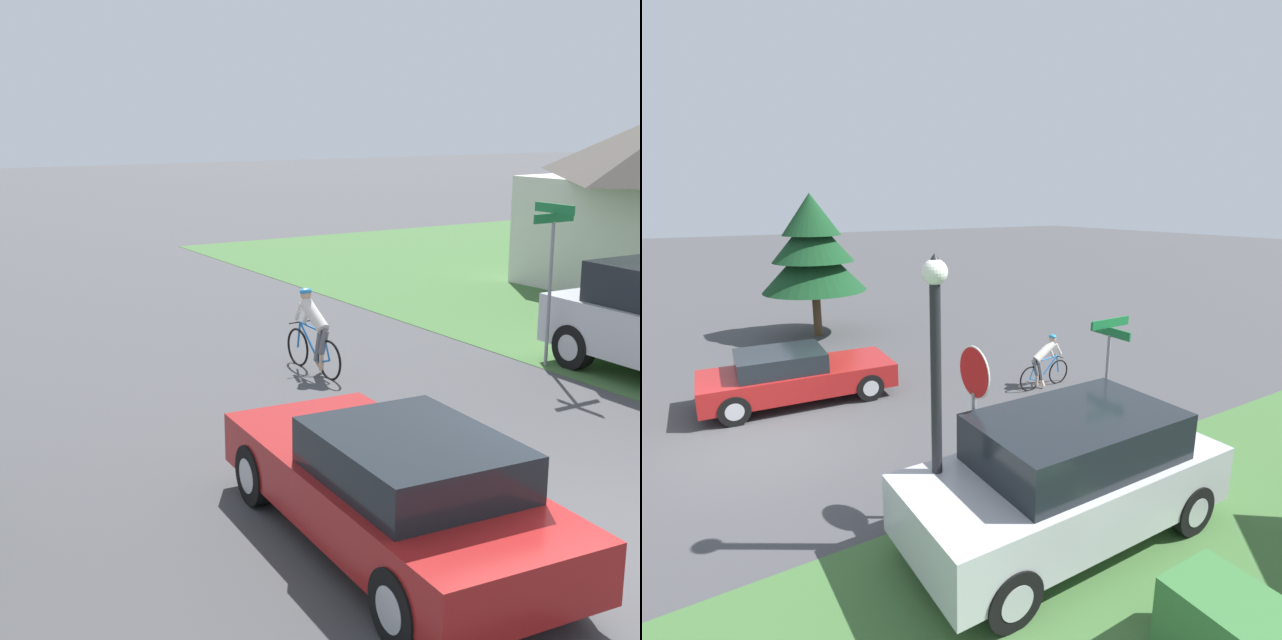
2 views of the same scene
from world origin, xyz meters
The scene contains 8 objects.
ground_plane centered at (0.00, 0.00, 0.00)m, with size 140.00×140.00×0.00m, color #424244.
sedan_left_lane centered at (-1.97, 1.07, 0.66)m, with size 2.13×4.67×1.32m.
cyclist centered at (0.52, 6.98, 0.70)m, with size 0.44×1.70×1.44m.
parked_suv_right centered at (5.40, 3.25, 0.97)m, with size 2.14×4.90×1.90m.
stop_sign centered at (4.36, 2.27, 2.03)m, with size 0.80×0.07×2.82m.
street_lamp centered at (4.67, 1.47, 2.67)m, with size 0.34×0.34×4.23m.
street_name_sign centered at (4.22, 5.24, 1.95)m, with size 0.90×0.90×2.84m.
conifer_tall_near centered at (-7.96, 3.30, 3.18)m, with size 3.68×3.68×5.17m.
Camera 2 is at (10.18, -1.49, 4.86)m, focal length 28.00 mm.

